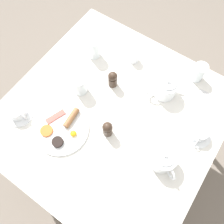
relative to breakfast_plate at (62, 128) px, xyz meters
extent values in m
plane|color=#70665B|center=(0.21, -0.15, -0.74)|extent=(8.00, 8.00, 0.00)
cube|color=silver|center=(0.21, -0.15, -0.02)|extent=(1.06, 1.05, 0.03)
cylinder|color=brown|center=(0.69, -0.63, -0.39)|extent=(0.04, 0.04, 0.70)
cylinder|color=brown|center=(-0.27, 0.32, -0.39)|extent=(0.04, 0.04, 0.70)
cylinder|color=brown|center=(0.69, 0.32, -0.39)|extent=(0.04, 0.04, 0.70)
cylinder|color=white|center=(0.00, 0.00, 0.00)|extent=(0.27, 0.27, 0.01)
cylinder|color=white|center=(0.01, -0.07, 0.00)|extent=(0.06, 0.06, 0.00)
sphere|color=yellow|center=(0.01, -0.07, 0.02)|extent=(0.03, 0.03, 0.03)
cylinder|color=brown|center=(0.07, -0.01, 0.02)|extent=(0.11, 0.04, 0.03)
cube|color=#B74C42|center=(0.03, 0.07, 0.01)|extent=(0.11, 0.06, 0.01)
cylinder|color=#D16023|center=(-0.05, 0.05, 0.01)|extent=(0.06, 0.06, 0.01)
cylinder|color=black|center=(-0.07, -0.03, 0.01)|extent=(0.05, 0.05, 0.02)
cylinder|color=white|center=(0.46, -0.31, 0.04)|extent=(0.12, 0.12, 0.09)
cylinder|color=white|center=(0.46, -0.31, 0.09)|extent=(0.09, 0.09, 0.01)
sphere|color=white|center=(0.46, -0.31, 0.10)|extent=(0.02, 0.02, 0.02)
cone|color=white|center=(0.52, -0.36, 0.05)|extent=(0.05, 0.05, 0.05)
torus|color=white|center=(0.41, -0.27, 0.04)|extent=(0.07, 0.06, 0.08)
cylinder|color=white|center=(0.14, -0.47, 0.04)|extent=(0.12, 0.12, 0.09)
cylinder|color=white|center=(0.14, -0.47, 0.09)|extent=(0.09, 0.09, 0.01)
sphere|color=white|center=(0.14, -0.47, 0.10)|extent=(0.02, 0.02, 0.02)
cone|color=white|center=(0.18, -0.41, 0.05)|extent=(0.04, 0.06, 0.05)
torus|color=white|center=(0.11, -0.53, 0.04)|extent=(0.05, 0.07, 0.08)
cylinder|color=white|center=(-0.06, 0.23, -0.01)|extent=(0.14, 0.14, 0.01)
cylinder|color=white|center=(-0.06, 0.23, 0.03)|extent=(0.08, 0.08, 0.06)
cylinder|color=tan|center=(-0.06, 0.23, 0.02)|extent=(0.07, 0.07, 0.04)
torus|color=white|center=(-0.06, 0.19, 0.03)|extent=(0.01, 0.04, 0.04)
cylinder|color=white|center=(0.35, -0.56, -0.01)|extent=(0.14, 0.14, 0.01)
cylinder|color=white|center=(0.35, -0.56, 0.03)|extent=(0.08, 0.08, 0.06)
cylinder|color=tan|center=(0.35, -0.56, 0.02)|extent=(0.07, 0.07, 0.04)
torus|color=white|center=(0.30, -0.57, 0.03)|extent=(0.04, 0.01, 0.04)
cylinder|color=white|center=(0.45, 0.14, 0.05)|extent=(0.07, 0.07, 0.11)
cylinder|color=white|center=(0.23, 0.06, 0.04)|extent=(0.07, 0.07, 0.10)
cylinder|color=white|center=(0.64, -0.41, 0.04)|extent=(0.07, 0.07, 0.10)
cylinder|color=white|center=(0.55, -0.07, 0.02)|extent=(0.06, 0.06, 0.06)
torus|color=white|center=(0.58, -0.07, 0.02)|extent=(0.04, 0.01, 0.04)
cylinder|color=#38281E|center=(0.35, -0.06, 0.02)|extent=(0.05, 0.05, 0.06)
sphere|color=#38281E|center=(0.35, -0.06, 0.07)|extent=(0.05, 0.05, 0.05)
cylinder|color=#38281E|center=(0.11, -0.19, 0.02)|extent=(0.05, 0.05, 0.06)
sphere|color=#38281E|center=(0.11, -0.19, 0.07)|extent=(0.05, 0.05, 0.05)
cube|color=silver|center=(-0.17, -0.30, -0.01)|extent=(0.05, 0.18, 0.00)
cube|color=silver|center=(0.26, 0.24, -0.01)|extent=(0.10, 0.12, 0.00)
cube|color=silver|center=(0.59, -0.56, -0.01)|extent=(0.03, 0.18, 0.00)
camera|label=1|loc=(-0.15, -0.40, 1.01)|focal=35.00mm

